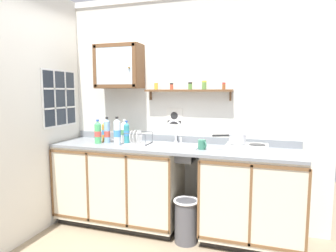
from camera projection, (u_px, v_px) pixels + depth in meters
name	position (u px, v px, depth m)	size (l,w,h in m)	color
floor	(163.00, 243.00, 3.06)	(5.74, 5.74, 0.00)	gray
back_wall	(180.00, 109.00, 3.49)	(3.34, 0.07, 2.68)	silver
side_wall_left	(25.00, 113.00, 3.05)	(0.05, 3.40, 2.68)	silver
lower_cabinet_run	(120.00, 184.00, 3.48)	(1.45, 0.62, 0.93)	black
lower_cabinet_run_right	(252.00, 199.00, 3.02)	(1.00, 0.62, 0.93)	black
countertop	(171.00, 148.00, 3.23)	(2.70, 0.64, 0.03)	gray
backsplash	(179.00, 139.00, 3.50)	(2.70, 0.02, 0.08)	gray
sink	(173.00, 149.00, 3.26)	(0.58, 0.41, 0.43)	silver
hot_plate_stove	(247.00, 148.00, 2.96)	(0.41, 0.34, 0.07)	silver
saucepan	(237.00, 138.00, 3.00)	(0.33, 0.20, 0.10)	silver
bottle_opaque_white_0	(124.00, 132.00, 3.49)	(0.08, 0.08, 0.27)	white
bottle_soda_green_1	(98.00, 133.00, 3.41)	(0.08, 0.08, 0.28)	#4CB266
bottle_juice_amber_2	(105.00, 132.00, 3.56)	(0.07, 0.07, 0.25)	gold
bottle_water_blue_3	(107.00, 131.00, 3.46)	(0.07, 0.07, 0.30)	#8CB7E0
bottle_water_clear_4	(117.00, 132.00, 3.29)	(0.08, 0.08, 0.32)	silver
bottle_detergent_teal_5	(127.00, 133.00, 3.37)	(0.06, 0.06, 0.27)	teal
dish_rack	(137.00, 141.00, 3.35)	(0.29, 0.24, 0.17)	#B2B2B7
mug	(202.00, 144.00, 3.06)	(0.10, 0.10, 0.10)	#337259
wall_cabinet	(119.00, 67.00, 3.50)	(0.56, 0.28, 0.52)	brown
spice_shelf	(188.00, 90.00, 3.34)	(1.00, 0.14, 0.22)	brown
warning_sign	(174.00, 118.00, 3.49)	(0.19, 0.01, 0.23)	silver
window	(60.00, 98.00, 3.50)	(0.03, 0.59, 0.67)	#262D38
trash_bin	(186.00, 220.00, 3.04)	(0.27, 0.27, 0.46)	#4C4C51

